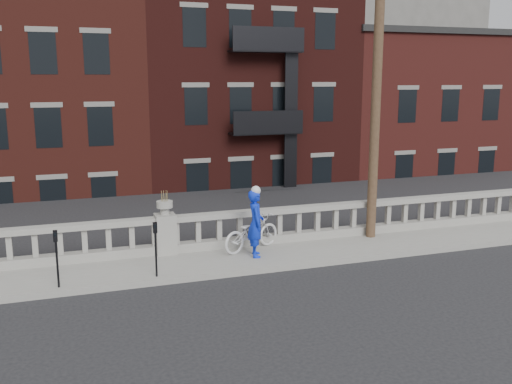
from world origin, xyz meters
The scene contains 10 objects.
ground centered at (0.00, 0.00, 0.00)m, with size 120.00×120.00×0.00m, color black.
sidewalk centered at (0.00, 3.00, 0.07)m, with size 32.00×2.20×0.15m, color gray.
balustrade centered at (0.00, 3.95, 0.64)m, with size 28.00×0.34×1.03m.
planter_pedestal centered at (0.00, 3.95, 0.83)m, with size 0.55×0.55×1.76m.
lower_level centered at (0.56, 23.04, 2.63)m, with size 80.00×44.00×20.80m.
utility_pole centered at (6.20, 3.60, 5.24)m, with size 1.60×0.28×10.00m.
parking_meter_b centered at (-2.81, 2.15, 1.00)m, with size 0.10×0.09×1.36m.
parking_meter_c centered at (-0.55, 2.15, 1.00)m, with size 0.10×0.09×1.36m.
bicycle centered at (2.33, 3.49, 0.66)m, with size 0.67×1.93×1.02m, color silver.
cyclist centered at (2.26, 2.91, 1.06)m, with size 0.67×0.44×1.83m, color #0D29CF.
Camera 1 is at (-2.54, -11.13, 4.91)m, focal length 40.00 mm.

